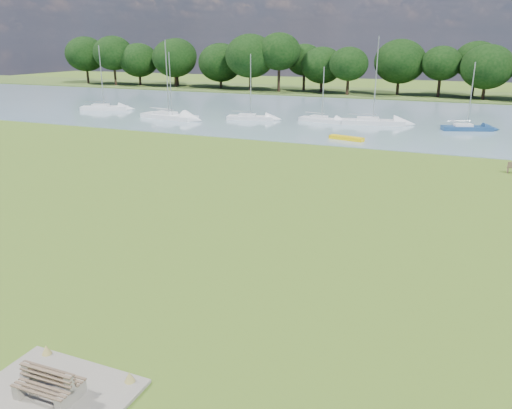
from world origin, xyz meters
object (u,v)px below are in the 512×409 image
at_px(sailboat_1, 172,115).
at_px(sailboat_4, 250,116).
at_px(bench_pair, 49,384).
at_px(sailboat_6, 104,107).
at_px(sailboat_7, 466,126).
at_px(kayak, 346,138).
at_px(sailboat_8, 322,118).
at_px(sailboat_2, 372,120).
at_px(sailboat_3, 168,115).

relative_size(sailboat_1, sailboat_4, 1.03).
height_order(bench_pair, sailboat_1, sailboat_1).
bearing_deg(sailboat_6, sailboat_1, -37.16).
bearing_deg(bench_pair, sailboat_7, 77.82).
relative_size(kayak, sailboat_4, 0.45).
bearing_deg(sailboat_7, sailboat_8, 161.14).
relative_size(bench_pair, sailboat_2, 0.18).
distance_m(kayak, sailboat_8, 11.40).
height_order(kayak, sailboat_6, sailboat_6).
relative_size(kayak, sailboat_3, 0.37).
xyz_separation_m(kayak, sailboat_6, (-35.94, 8.76, 0.32)).
bearing_deg(bench_pair, sailboat_8, 96.02).
distance_m(bench_pair, sailboat_6, 60.59).
distance_m(bench_pair, sailboat_4, 49.96).
xyz_separation_m(bench_pair, kayak, (-0.98, 39.28, -0.25)).
xyz_separation_m(sailboat_1, sailboat_2, (23.63, 4.93, 0.03)).
xyz_separation_m(bench_pair, sailboat_6, (-36.92, 48.04, 0.08)).
relative_size(sailboat_1, sailboat_2, 0.82).
relative_size(kayak, sailboat_8, 0.55).
distance_m(bench_pair, sailboat_2, 49.80).
xyz_separation_m(sailboat_3, sailboat_8, (18.11, 4.70, -0.07)).
height_order(sailboat_1, sailboat_7, sailboat_1).
relative_size(kayak, sailboat_2, 0.36).
height_order(sailboat_4, sailboat_6, sailboat_6).
bearing_deg(sailboat_3, sailboat_7, 17.95).
bearing_deg(bench_pair, sailboat_2, 89.27).
bearing_deg(sailboat_1, sailboat_8, 15.80).
height_order(sailboat_7, sailboat_8, sailboat_7).
height_order(sailboat_4, sailboat_7, sailboat_4).
bearing_deg(sailboat_4, sailboat_6, 167.50).
xyz_separation_m(bench_pair, sailboat_1, (-24.05, 44.87, 0.03)).
height_order(sailboat_1, sailboat_8, sailboat_1).
height_order(sailboat_2, sailboat_4, sailboat_2).
bearing_deg(kayak, sailboat_8, 132.03).
distance_m(bench_pair, sailboat_1, 50.91).
height_order(bench_pair, sailboat_4, sailboat_4).
bearing_deg(sailboat_3, sailboat_8, 24.31).
relative_size(bench_pair, sailboat_6, 0.20).
bearing_deg(sailboat_2, sailboat_4, 176.10).
bearing_deg(sailboat_4, sailboat_7, -7.41).
relative_size(sailboat_2, sailboat_4, 1.26).
distance_m(sailboat_3, sailboat_6, 12.98).
xyz_separation_m(bench_pair, sailboat_2, (-0.42, 49.80, 0.06)).
height_order(bench_pair, sailboat_3, sailboat_3).
relative_size(sailboat_4, sailboat_8, 1.22).
height_order(sailboat_2, sailboat_8, sailboat_2).
bearing_deg(sailboat_2, kayak, -105.13).
bearing_deg(sailboat_8, sailboat_4, -158.82).
bearing_deg(sailboat_4, kayak, -43.29).
xyz_separation_m(sailboat_3, sailboat_4, (9.65, 3.05, -0.06)).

